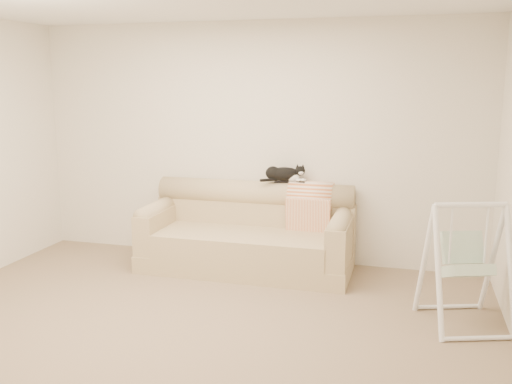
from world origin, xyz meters
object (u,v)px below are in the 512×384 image
sofa (248,236)px  remote_b (298,183)px  remote_a (283,181)px  baby_swing (466,264)px  tuxedo_cat (284,174)px

sofa → remote_b: remote_b is taller
remote_a → baby_swing: 2.18m
remote_a → remote_b: size_ratio=1.07×
sofa → remote_b: (0.48, 0.23, 0.56)m
remote_b → tuxedo_cat: size_ratio=0.36×
sofa → baby_swing: baby_swing is taller
baby_swing → tuxedo_cat: bearing=146.7°
tuxedo_cat → baby_swing: bearing=-33.3°
remote_a → remote_b: bearing=-7.5°
remote_a → baby_swing: baby_swing is taller
tuxedo_cat → baby_swing: (1.77, -1.17, -0.48)m
tuxedo_cat → remote_b: bearing=-5.0°
tuxedo_cat → sofa: bearing=-144.2°
sofa → remote_b: 0.77m
remote_a → tuxedo_cat: tuxedo_cat is taller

